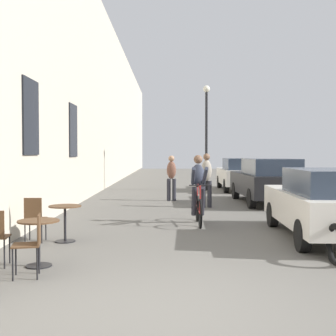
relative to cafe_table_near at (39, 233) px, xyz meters
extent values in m
plane|color=#5B5954|center=(2.11, -1.88, -0.52)|extent=(88.00, 88.00, 0.00)
cube|color=#B7AD99|center=(-1.34, 12.12, 3.89)|extent=(0.50, 68.00, 8.83)
cube|color=black|center=(-1.07, 3.11, 2.05)|extent=(0.04, 1.10, 1.70)
cube|color=black|center=(-1.07, 7.53, 1.97)|extent=(0.04, 1.10, 1.70)
cylinder|color=black|center=(0.00, 0.00, -0.51)|extent=(0.40, 0.40, 0.02)
cylinder|color=black|center=(0.00, 0.00, -0.16)|extent=(0.05, 0.05, 0.67)
cylinder|color=#4C331E|center=(0.00, 0.00, 0.19)|extent=(0.64, 0.64, 0.02)
cylinder|color=black|center=(-0.13, -0.79, -0.30)|extent=(0.02, 0.02, 0.45)
cylinder|color=black|center=(-0.19, -0.48, -0.30)|extent=(0.02, 0.02, 0.45)
cylinder|color=black|center=(0.19, -0.73, -0.30)|extent=(0.02, 0.02, 0.45)
cylinder|color=black|center=(0.13, -0.41, -0.30)|extent=(0.02, 0.02, 0.45)
cube|color=#4C331E|center=(0.00, -0.60, -0.06)|extent=(0.45, 0.45, 0.02)
cube|color=#4C331E|center=(0.18, -0.57, 0.16)|extent=(0.09, 0.34, 0.42)
cylinder|color=black|center=(-0.52, 0.18, -0.30)|extent=(0.02, 0.02, 0.45)
cylinder|color=black|center=(-0.48, -0.14, -0.30)|extent=(0.02, 0.02, 0.45)
cylinder|color=black|center=(-0.03, 1.90, -0.51)|extent=(0.40, 0.40, 0.02)
cylinder|color=black|center=(-0.03, 1.90, -0.16)|extent=(0.05, 0.05, 0.67)
cylinder|color=#4C331E|center=(-0.03, 1.90, 0.19)|extent=(0.64, 0.64, 0.02)
cylinder|color=black|center=(-0.79, 2.06, -0.30)|extent=(0.02, 0.02, 0.45)
cylinder|color=black|center=(-0.46, 2.07, -0.30)|extent=(0.02, 0.02, 0.45)
cylinder|color=black|center=(-0.78, 1.74, -0.30)|extent=(0.02, 0.02, 0.45)
cylinder|color=black|center=(-0.45, 1.74, -0.30)|extent=(0.02, 0.02, 0.45)
cube|color=#4C331E|center=(-0.62, 1.90, -0.06)|extent=(0.39, 0.39, 0.02)
cube|color=#4C331E|center=(-0.61, 1.72, 0.16)|extent=(0.34, 0.03, 0.42)
torus|color=black|center=(2.76, 3.49, -0.19)|extent=(0.05, 0.71, 0.71)
torus|color=black|center=(2.76, 4.54, -0.19)|extent=(0.05, 0.71, 0.71)
cylinder|color=maroon|center=(2.76, 4.45, 0.09)|extent=(0.04, 0.21, 0.58)
cylinder|color=maroon|center=(2.76, 3.95, 0.43)|extent=(0.04, 0.82, 0.14)
cylinder|color=maroon|center=(2.76, 3.52, 0.14)|extent=(0.04, 0.09, 0.67)
cylinder|color=maroon|center=(2.76, 4.04, -0.15)|extent=(0.04, 1.00, 0.12)
cylinder|color=black|center=(2.76, 3.54, 0.48)|extent=(0.52, 0.03, 0.03)
ellipsoid|color=black|center=(2.76, 4.36, 0.41)|extent=(0.12, 0.24, 0.06)
ellipsoid|color=#2D3342|center=(2.76, 4.28, 0.68)|extent=(0.34, 0.35, 0.59)
sphere|color=brown|center=(2.76, 4.24, 1.08)|extent=(0.22, 0.22, 0.22)
cylinder|color=#26262D|center=(2.86, 4.20, 0.03)|extent=(0.13, 0.40, 0.75)
cylinder|color=#26262D|center=(2.66, 4.20, 0.03)|extent=(0.13, 0.40, 0.75)
cylinder|color=#2D3342|center=(2.90, 3.89, 0.68)|extent=(0.11, 0.75, 0.48)
cylinder|color=#2D3342|center=(2.62, 3.89, 0.68)|extent=(0.10, 0.75, 0.48)
cylinder|color=#26262D|center=(3.35, 7.42, -0.09)|extent=(0.14, 0.14, 0.86)
cylinder|color=#26262D|center=(3.15, 7.41, -0.09)|extent=(0.14, 0.14, 0.86)
ellipsoid|color=#9E9384|center=(3.25, 7.41, 0.68)|extent=(0.35, 0.26, 0.68)
sphere|color=brown|center=(3.25, 7.41, 1.11)|extent=(0.22, 0.22, 0.22)
cylinder|color=#26262D|center=(2.23, 9.35, -0.11)|extent=(0.14, 0.14, 0.81)
cylinder|color=#26262D|center=(2.03, 9.38, -0.11)|extent=(0.14, 0.14, 0.81)
ellipsoid|color=brown|center=(2.13, 9.37, 0.61)|extent=(0.36, 0.28, 0.64)
sphere|color=#A57A5B|center=(2.13, 9.37, 1.03)|extent=(0.22, 0.22, 0.22)
cylinder|color=black|center=(3.80, 13.84, 1.78)|extent=(0.12, 0.12, 4.60)
sphere|color=silver|center=(3.80, 13.84, 4.22)|extent=(0.32, 0.32, 0.32)
cube|color=beige|center=(5.22, 2.31, 0.10)|extent=(1.83, 4.12, 0.66)
cube|color=#283342|center=(5.20, 1.82, 0.68)|extent=(1.49, 2.24, 0.49)
cylinder|color=black|center=(4.50, 3.68, -0.23)|extent=(0.21, 0.59, 0.58)
cylinder|color=black|center=(4.40, 1.00, -0.23)|extent=(0.21, 0.59, 0.58)
cube|color=black|center=(5.45, 8.59, 0.16)|extent=(1.92, 4.44, 0.72)
cube|color=#283342|center=(5.46, 8.06, 0.78)|extent=(1.58, 2.41, 0.53)
cylinder|color=black|center=(4.59, 10.02, -0.20)|extent=(0.22, 0.64, 0.64)
cylinder|color=black|center=(6.25, 10.06, -0.20)|extent=(0.22, 0.64, 0.64)
cylinder|color=black|center=(4.65, 7.11, -0.20)|extent=(0.22, 0.64, 0.64)
cylinder|color=black|center=(6.31, 7.15, -0.20)|extent=(0.22, 0.64, 0.64)
cube|color=beige|center=(5.39, 13.97, 0.13)|extent=(1.81, 4.27, 0.69)
cube|color=#283342|center=(5.38, 13.46, 0.73)|extent=(1.50, 2.31, 0.51)
cylinder|color=black|center=(4.60, 15.38, -0.21)|extent=(0.20, 0.62, 0.61)
cylinder|color=black|center=(6.20, 15.36, -0.21)|extent=(0.20, 0.62, 0.61)
cylinder|color=black|center=(4.57, 12.58, -0.21)|extent=(0.20, 0.62, 0.61)
cylinder|color=black|center=(6.17, 12.56, -0.21)|extent=(0.20, 0.62, 0.61)
torus|color=black|center=(4.66, 1.59, -0.22)|extent=(0.09, 0.69, 0.69)
torus|color=black|center=(4.66, 0.14, -0.22)|extent=(0.10, 0.70, 0.70)
cube|color=#333338|center=(4.66, 0.86, -0.12)|extent=(0.24, 0.76, 0.28)
ellipsoid|color=#B7B7BC|center=(4.66, 0.96, 0.10)|extent=(0.28, 0.52, 0.24)
cube|color=black|center=(4.66, 0.58, 0.08)|extent=(0.24, 0.44, 0.10)
cylinder|color=black|center=(4.66, 1.49, 0.33)|extent=(0.62, 0.03, 0.03)
camera|label=1|loc=(2.01, -6.79, 1.24)|focal=47.17mm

